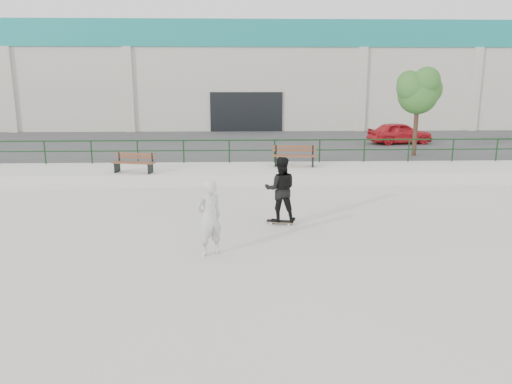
{
  "coord_description": "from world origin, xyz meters",
  "views": [
    {
      "loc": [
        -0.63,
        -10.99,
        4.18
      ],
      "look_at": [
        -0.15,
        2.0,
        1.19
      ],
      "focal_mm": 35.0,
      "sensor_mm": 36.0,
      "label": 1
    }
  ],
  "objects_px": {
    "tree": "(419,90)",
    "standing_skater": "(280,189)",
    "bench_left": "(134,163)",
    "red_car": "(400,133)",
    "seated_skater": "(209,217)",
    "bench_right": "(294,156)",
    "skateboard": "(280,221)"
  },
  "relations": [
    {
      "from": "bench_left",
      "to": "standing_skater",
      "type": "relative_size",
      "value": 0.92
    },
    {
      "from": "skateboard",
      "to": "standing_skater",
      "type": "relative_size",
      "value": 0.43
    },
    {
      "from": "seated_skater",
      "to": "red_car",
      "type": "bearing_deg",
      "value": -153.57
    },
    {
      "from": "bench_right",
      "to": "standing_skater",
      "type": "distance_m",
      "value": 6.99
    },
    {
      "from": "tree",
      "to": "standing_skater",
      "type": "height_order",
      "value": "tree"
    },
    {
      "from": "bench_left",
      "to": "standing_skater",
      "type": "distance_m",
      "value": 7.77
    },
    {
      "from": "bench_left",
      "to": "tree",
      "type": "relative_size",
      "value": 0.42
    },
    {
      "from": "red_car",
      "to": "seated_skater",
      "type": "relative_size",
      "value": 1.94
    },
    {
      "from": "bench_left",
      "to": "seated_skater",
      "type": "xyz_separation_m",
      "value": [
        3.41,
        -8.17,
        0.04
      ]
    },
    {
      "from": "bench_right",
      "to": "skateboard",
      "type": "xyz_separation_m",
      "value": [
        -1.18,
        -6.89,
        -0.86
      ]
    },
    {
      "from": "skateboard",
      "to": "seated_skater",
      "type": "height_order",
      "value": "seated_skater"
    },
    {
      "from": "bench_right",
      "to": "red_car",
      "type": "relative_size",
      "value": 0.54
    },
    {
      "from": "seated_skater",
      "to": "skateboard",
      "type": "bearing_deg",
      "value": -160.07
    },
    {
      "from": "tree",
      "to": "seated_skater",
      "type": "bearing_deg",
      "value": -127.37
    },
    {
      "from": "skateboard",
      "to": "seated_skater",
      "type": "distance_m",
      "value": 3.27
    },
    {
      "from": "seated_skater",
      "to": "bench_left",
      "type": "bearing_deg",
      "value": -99.96
    },
    {
      "from": "bench_right",
      "to": "skateboard",
      "type": "bearing_deg",
      "value": -93.14
    },
    {
      "from": "bench_right",
      "to": "skateboard",
      "type": "relative_size",
      "value": 2.4
    },
    {
      "from": "bench_right",
      "to": "standing_skater",
      "type": "relative_size",
      "value": 1.02
    },
    {
      "from": "tree",
      "to": "standing_skater",
      "type": "distance_m",
      "value": 12.3
    },
    {
      "from": "bench_right",
      "to": "seated_skater",
      "type": "height_order",
      "value": "seated_skater"
    },
    {
      "from": "bench_left",
      "to": "bench_right",
      "type": "xyz_separation_m",
      "value": [
        6.5,
        1.23,
        0.05
      ]
    },
    {
      "from": "red_car",
      "to": "seated_skater",
      "type": "distance_m",
      "value": 19.25
    },
    {
      "from": "bench_right",
      "to": "tree",
      "type": "xyz_separation_m",
      "value": [
        6.12,
        2.67,
        2.69
      ]
    },
    {
      "from": "bench_left",
      "to": "tree",
      "type": "distance_m",
      "value": 13.49
    },
    {
      "from": "skateboard",
      "to": "bench_right",
      "type": "bearing_deg",
      "value": 92.55
    },
    {
      "from": "bench_left",
      "to": "skateboard",
      "type": "height_order",
      "value": "bench_left"
    },
    {
      "from": "bench_left",
      "to": "red_car",
      "type": "height_order",
      "value": "red_car"
    },
    {
      "from": "tree",
      "to": "red_car",
      "type": "distance_m",
      "value": 5.15
    },
    {
      "from": "red_car",
      "to": "seated_skater",
      "type": "bearing_deg",
      "value": 140.24
    },
    {
      "from": "bench_right",
      "to": "seated_skater",
      "type": "distance_m",
      "value": 9.89
    },
    {
      "from": "bench_left",
      "to": "skateboard",
      "type": "bearing_deg",
      "value": -34.75
    }
  ]
}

